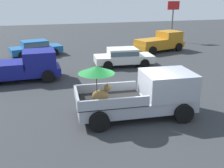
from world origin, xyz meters
TOP-DOWN VIEW (x-y plane):
  - ground_plane at (0.00, 0.00)m, footprint 80.00×80.00m
  - pickup_truck_main at (0.37, -0.04)m, footprint 5.18×2.56m
  - pickup_truck_red at (-4.78, 6.61)m, footprint 4.82×2.21m
  - pickup_truck_far at (7.40, 12.31)m, footprint 5.10×3.12m
  - parked_sedan_near at (-4.01, 13.54)m, footprint 4.59×2.69m
  - parked_sedan_far at (2.19, 8.11)m, footprint 4.44×2.28m
  - motel_sign at (10.94, 16.79)m, footprint 1.40×0.16m

SIDE VIEW (x-z plane):
  - ground_plane at x=0.00m, z-range 0.00..0.00m
  - parked_sedan_near at x=-4.01m, z-range 0.08..1.41m
  - parked_sedan_far at x=2.19m, z-range 0.08..1.41m
  - pickup_truck_red at x=-4.78m, z-range -0.03..1.77m
  - pickup_truck_far at x=7.40m, z-range -0.03..1.77m
  - pickup_truck_main at x=0.37m, z-range -0.20..2.19m
  - motel_sign at x=10.94m, z-range 0.94..5.37m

